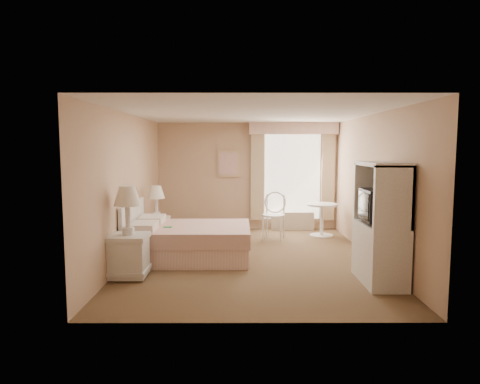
{
  "coord_description": "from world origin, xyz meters",
  "views": [
    {
      "loc": [
        -0.21,
        -7.3,
        1.93
      ],
      "look_at": [
        -0.19,
        0.3,
        1.14
      ],
      "focal_mm": 32.0,
      "sensor_mm": 36.0,
      "label": 1
    }
  ],
  "objects_px": {
    "nightstand_far": "(157,223)",
    "round_table": "(322,215)",
    "bed": "(186,240)",
    "cafe_chair": "(274,211)",
    "armoire": "(381,233)",
    "nightstand_near": "(129,244)"
  },
  "relations": [
    {
      "from": "bed",
      "to": "nightstand_far",
      "type": "xyz_separation_m",
      "value": [
        -0.71,
        1.06,
        0.11
      ]
    },
    {
      "from": "nightstand_far",
      "to": "armoire",
      "type": "height_order",
      "value": "armoire"
    },
    {
      "from": "nightstand_near",
      "to": "armoire",
      "type": "height_order",
      "value": "armoire"
    },
    {
      "from": "bed",
      "to": "cafe_chair",
      "type": "relative_size",
      "value": 2.07
    },
    {
      "from": "bed",
      "to": "round_table",
      "type": "height_order",
      "value": "bed"
    },
    {
      "from": "cafe_chair",
      "to": "armoire",
      "type": "distance_m",
      "value": 3.27
    },
    {
      "from": "round_table",
      "to": "cafe_chair",
      "type": "bearing_deg",
      "value": -169.2
    },
    {
      "from": "nightstand_far",
      "to": "cafe_chair",
      "type": "relative_size",
      "value": 1.17
    },
    {
      "from": "cafe_chair",
      "to": "armoire",
      "type": "relative_size",
      "value": 0.57
    },
    {
      "from": "bed",
      "to": "nightstand_near",
      "type": "height_order",
      "value": "nightstand_near"
    },
    {
      "from": "nightstand_near",
      "to": "armoire",
      "type": "relative_size",
      "value": 0.78
    },
    {
      "from": "nightstand_far",
      "to": "armoire",
      "type": "distance_m",
      "value": 4.37
    },
    {
      "from": "nightstand_near",
      "to": "cafe_chair",
      "type": "distance_m",
      "value": 3.66
    },
    {
      "from": "bed",
      "to": "round_table",
      "type": "xyz_separation_m",
      "value": [
        2.73,
        1.89,
        0.15
      ]
    },
    {
      "from": "nightstand_near",
      "to": "nightstand_far",
      "type": "distance_m",
      "value": 2.15
    },
    {
      "from": "round_table",
      "to": "nightstand_far",
      "type": "bearing_deg",
      "value": -166.56
    },
    {
      "from": "nightstand_far",
      "to": "round_table",
      "type": "xyz_separation_m",
      "value": [
        3.44,
        0.82,
        0.04
      ]
    },
    {
      "from": "armoire",
      "to": "cafe_chair",
      "type": "bearing_deg",
      "value": 112.81
    },
    {
      "from": "nightstand_near",
      "to": "round_table",
      "type": "distance_m",
      "value": 4.55
    },
    {
      "from": "bed",
      "to": "armoire",
      "type": "xyz_separation_m",
      "value": [
        2.94,
        -1.32,
        0.39
      ]
    },
    {
      "from": "round_table",
      "to": "armoire",
      "type": "distance_m",
      "value": 3.23
    },
    {
      "from": "nightstand_far",
      "to": "cafe_chair",
      "type": "xyz_separation_m",
      "value": [
        2.39,
        0.62,
        0.14
      ]
    }
  ]
}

